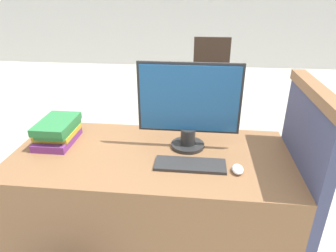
% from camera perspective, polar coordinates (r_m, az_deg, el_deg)
% --- Properties ---
extents(desk, '(1.48, 0.69, 0.73)m').
position_cam_1_polar(desk, '(1.82, -3.00, -15.19)').
color(desk, '#8C603D').
rests_on(desk, ground_plane).
extents(carrel_divider, '(0.07, 0.62, 1.13)m').
position_cam_1_polar(carrel_divider, '(1.72, 23.15, -11.11)').
color(carrel_divider, '#474C70').
rests_on(carrel_divider, ground_plane).
extents(monitor, '(0.54, 0.18, 0.47)m').
position_cam_1_polar(monitor, '(1.57, 4.00, 3.98)').
color(monitor, '#282828').
rests_on(monitor, desk).
extents(keyboard, '(0.35, 0.13, 0.02)m').
position_cam_1_polar(keyboard, '(1.50, 4.24, -7.38)').
color(keyboard, '#2D2D2D').
rests_on(keyboard, desk).
extents(mouse, '(0.06, 0.08, 0.03)m').
position_cam_1_polar(mouse, '(1.48, 13.13, -8.02)').
color(mouse, white).
rests_on(mouse, desk).
extents(book_stack, '(0.20, 0.28, 0.13)m').
position_cam_1_polar(book_stack, '(1.80, -20.32, -0.97)').
color(book_stack, '#7A3384').
rests_on(book_stack, desk).
extents(far_chair, '(0.44, 0.44, 0.99)m').
position_cam_1_polar(far_chair, '(3.73, 8.14, 9.22)').
color(far_chair, '#38281E').
rests_on(far_chair, ground_plane).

